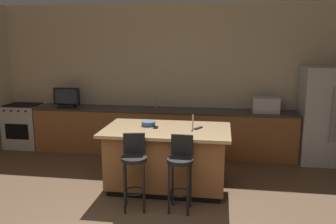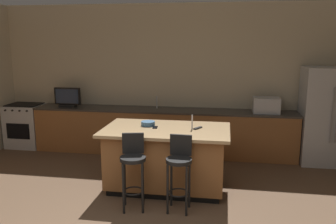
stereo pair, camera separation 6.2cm
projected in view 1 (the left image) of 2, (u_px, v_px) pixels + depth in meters
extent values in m
cube|color=beige|center=(170.00, 78.00, 7.13)|extent=(7.42, 0.12, 2.93)
cube|color=brown|center=(162.00, 132.00, 6.98)|extent=(5.11, 0.60, 0.85)
cube|color=#332D28|center=(162.00, 110.00, 6.89)|extent=(5.14, 0.62, 0.04)
cube|color=black|center=(167.00, 185.00, 5.39)|extent=(1.62, 0.87, 0.09)
cube|color=brown|center=(167.00, 157.00, 5.30)|extent=(1.70, 0.95, 0.80)
cube|color=tan|center=(167.00, 130.00, 5.22)|extent=(1.86, 1.11, 0.04)
cube|color=#B7BABF|center=(327.00, 116.00, 6.38)|extent=(0.93, 0.72, 1.75)
cylinder|color=gray|center=(331.00, 115.00, 6.00)|extent=(0.02, 0.02, 0.96)
cylinder|color=gray|center=(336.00, 115.00, 5.98)|extent=(0.02, 0.02, 0.96)
cube|color=#B7BABF|center=(25.00, 126.00, 7.41)|extent=(0.72, 0.60, 0.89)
cube|color=black|center=(17.00, 132.00, 7.13)|extent=(0.50, 0.01, 0.32)
cube|color=black|center=(23.00, 105.00, 7.32)|extent=(0.64, 0.50, 0.02)
cylinder|color=black|center=(4.00, 111.00, 7.07)|extent=(0.04, 0.03, 0.04)
cylinder|color=black|center=(11.00, 111.00, 7.04)|extent=(0.04, 0.03, 0.04)
cylinder|color=black|center=(18.00, 111.00, 7.02)|extent=(0.04, 0.03, 0.04)
cylinder|color=black|center=(26.00, 111.00, 7.00)|extent=(0.04, 0.03, 0.04)
cube|color=#B7BABF|center=(266.00, 105.00, 6.57)|extent=(0.48, 0.36, 0.28)
cube|color=black|center=(67.00, 106.00, 7.12)|extent=(0.32, 0.16, 0.05)
cube|color=black|center=(67.00, 96.00, 7.08)|extent=(0.54, 0.05, 0.34)
cube|color=#1E2D47|center=(66.00, 96.00, 7.06)|extent=(0.48, 0.01, 0.29)
cylinder|color=#B2B2B7|center=(156.00, 102.00, 6.98)|extent=(0.02, 0.02, 0.24)
cylinder|color=#B2B2B7|center=(193.00, 122.00, 5.14)|extent=(0.02, 0.02, 0.22)
cylinder|color=black|center=(134.00, 159.00, 4.57)|extent=(0.34, 0.34, 0.05)
cube|color=black|center=(134.00, 143.00, 4.69)|extent=(0.29, 0.10, 0.28)
cylinder|color=black|center=(125.00, 189.00, 4.52)|extent=(0.03, 0.03, 0.68)
cylinder|color=black|center=(144.00, 189.00, 4.53)|extent=(0.03, 0.03, 0.68)
cylinder|color=black|center=(126.00, 182.00, 4.76)|extent=(0.03, 0.03, 0.68)
cylinder|color=black|center=(144.00, 181.00, 4.77)|extent=(0.03, 0.03, 0.68)
torus|color=black|center=(135.00, 191.00, 4.66)|extent=(0.28, 0.28, 0.02)
cylinder|color=black|center=(180.00, 160.00, 4.54)|extent=(0.34, 0.34, 0.05)
cube|color=black|center=(182.00, 145.00, 4.65)|extent=(0.29, 0.05, 0.28)
cylinder|color=black|center=(169.00, 190.00, 4.51)|extent=(0.03, 0.03, 0.67)
cylinder|color=black|center=(188.00, 191.00, 4.47)|extent=(0.03, 0.03, 0.67)
cylinder|color=black|center=(172.00, 182.00, 4.75)|extent=(0.03, 0.03, 0.67)
cylinder|color=black|center=(190.00, 184.00, 4.70)|extent=(0.03, 0.03, 0.67)
torus|color=black|center=(180.00, 193.00, 4.62)|extent=(0.28, 0.28, 0.02)
cylinder|color=#3F668C|center=(148.00, 123.00, 5.38)|extent=(0.21, 0.21, 0.07)
cube|color=black|center=(156.00, 127.00, 5.27)|extent=(0.09, 0.16, 0.01)
cube|color=black|center=(198.00, 128.00, 5.20)|extent=(0.12, 0.17, 0.02)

